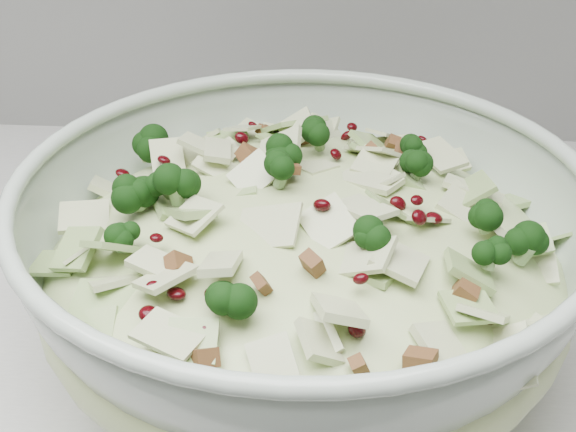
# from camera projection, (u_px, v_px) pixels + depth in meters

# --- Properties ---
(mixing_bowl) EXTENTS (0.42, 0.42, 0.15)m
(mixing_bowl) POSITION_uv_depth(u_px,v_px,m) (304.00, 271.00, 0.53)
(mixing_bowl) COLOR #A6B7A7
(mixing_bowl) RESTS_ON counter
(salad) EXTENTS (0.41, 0.41, 0.15)m
(salad) POSITION_uv_depth(u_px,v_px,m) (304.00, 241.00, 0.52)
(salad) COLOR #B9CA8A
(salad) RESTS_ON mixing_bowl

